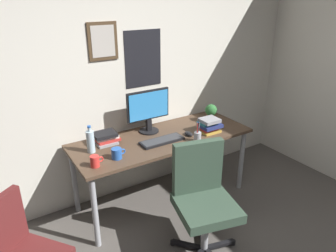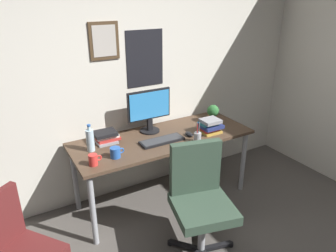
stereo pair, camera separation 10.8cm
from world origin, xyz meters
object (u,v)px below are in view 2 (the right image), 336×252
Objects in this scene: keyboard at (162,141)px; coffee_mug_far at (93,160)px; office_chair at (200,196)px; monitor at (149,109)px; book_stack_right at (210,126)px; computer_mouse at (189,134)px; potted_plant at (213,113)px; book_stack_left at (106,137)px; side_chair at (13,251)px; pen_cup at (197,137)px; water_bottle at (90,140)px; coffee_mug_near at (116,152)px.

keyboard is 3.82× the size of coffee_mug_far.
office_chair is 1.04m from monitor.
office_chair reaches higher than book_stack_right.
book_stack_right reaches higher than computer_mouse.
potted_plant is at bearing 47.63° from book_stack_right.
coffee_mug_far is at bearing -123.93° from book_stack_left.
book_stack_right is (1.92, 0.47, 0.30)m from side_chair.
coffee_mug_far reaches higher than keyboard.
potted_plant is (0.72, 0.16, 0.09)m from keyboard.
pen_cup is at bearing -30.47° from keyboard.
keyboard is 0.67m from water_bottle.
side_chair is at bearing -140.14° from book_stack_left.
coffee_mug_far is at bearing -151.57° from monitor.
potted_plant is 0.82× the size of book_stack_left.
office_chair is 1.15m from potted_plant.
computer_mouse is (0.32, 0.65, 0.22)m from office_chair.
monitor is 2.13× the size of book_stack_right.
side_chair reaches higher than computer_mouse.
computer_mouse is (0.29, -0.30, -0.22)m from monitor.
office_chair is 3.76× the size of water_bottle.
side_chair is at bearing -163.31° from computer_mouse.
computer_mouse is at bearing 5.01° from coffee_mug_far.
office_chair is 4.00× the size of book_stack_left.
computer_mouse is 0.81m from book_stack_left.
office_chair reaches higher than side_chair.
coffee_mug_far is 0.52× the size of book_stack_right.
coffee_mug_near is 0.33m from book_stack_left.
keyboard is 2.21× the size of potted_plant.
keyboard is 1.99× the size of book_stack_right.
water_bottle reaches higher than side_chair.
book_stack_left is (0.04, 0.33, 0.01)m from coffee_mug_near.
office_chair is at bearing -131.81° from book_stack_right.
side_chair is at bearing -148.75° from coffee_mug_far.
potted_plant reaches higher than keyboard.
office_chair is 0.76m from computer_mouse.
computer_mouse is 0.16m from pen_cup.
book_stack_left reaches higher than keyboard.
coffee_mug_near is at bearing 172.72° from pen_cup.
office_chair is at bearing -5.90° from side_chair.
coffee_mug_near is at bearing -96.45° from book_stack_left.
potted_plant is (1.42, 0.27, 0.06)m from coffee_mug_far.
pen_cup is at bearing -93.63° from computer_mouse.
office_chair is at bearing -51.40° from coffee_mug_near.
computer_mouse is (0.30, -0.02, 0.01)m from keyboard.
office_chair is 4.40× the size of book_stack_right.
water_bottle is at bearing 122.30° from coffee_mug_near.
office_chair is 4.75× the size of pen_cup.
keyboard is (-0.01, -0.28, -0.23)m from monitor.
side_chair is 7.78× the size of coffee_mug_far.
monitor is at bearing 87.34° from keyboard.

